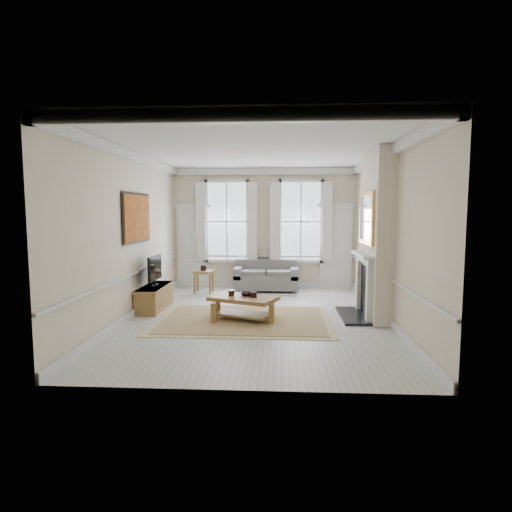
# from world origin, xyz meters

# --- Properties ---
(floor) EXTENTS (7.20, 7.20, 0.00)m
(floor) POSITION_xyz_m (0.00, 0.00, 0.00)
(floor) COLOR #B7B5AD
(floor) RESTS_ON ground
(ceiling) EXTENTS (7.20, 7.20, 0.00)m
(ceiling) POSITION_xyz_m (0.00, 0.00, 3.40)
(ceiling) COLOR white
(ceiling) RESTS_ON back_wall
(back_wall) EXTENTS (5.20, 0.00, 5.20)m
(back_wall) POSITION_xyz_m (0.00, 3.60, 1.70)
(back_wall) COLOR beige
(back_wall) RESTS_ON floor
(left_wall) EXTENTS (0.00, 7.20, 7.20)m
(left_wall) POSITION_xyz_m (-2.60, 0.00, 1.70)
(left_wall) COLOR beige
(left_wall) RESTS_ON floor
(right_wall) EXTENTS (0.00, 7.20, 7.20)m
(right_wall) POSITION_xyz_m (2.60, 0.00, 1.70)
(right_wall) COLOR beige
(right_wall) RESTS_ON floor
(window_left) EXTENTS (1.26, 0.20, 2.20)m
(window_left) POSITION_xyz_m (-1.05, 3.55, 1.90)
(window_left) COLOR #B2BCC6
(window_left) RESTS_ON back_wall
(window_right) EXTENTS (1.26, 0.20, 2.20)m
(window_right) POSITION_xyz_m (1.05, 3.55, 1.90)
(window_right) COLOR #B2BCC6
(window_right) RESTS_ON back_wall
(door_left) EXTENTS (0.90, 0.08, 2.30)m
(door_left) POSITION_xyz_m (-2.05, 3.56, 1.15)
(door_left) COLOR silver
(door_left) RESTS_ON floor
(door_right) EXTENTS (0.90, 0.08, 2.30)m
(door_right) POSITION_xyz_m (2.05, 3.56, 1.15)
(door_right) COLOR silver
(door_right) RESTS_ON floor
(painting) EXTENTS (0.05, 1.66, 1.06)m
(painting) POSITION_xyz_m (-2.56, 0.30, 2.05)
(painting) COLOR #C66F21
(painting) RESTS_ON left_wall
(chimney_breast) EXTENTS (0.35, 1.70, 3.38)m
(chimney_breast) POSITION_xyz_m (2.43, 0.20, 1.70)
(chimney_breast) COLOR beige
(chimney_breast) RESTS_ON floor
(hearth) EXTENTS (0.55, 1.50, 0.05)m
(hearth) POSITION_xyz_m (2.00, 0.20, 0.03)
(hearth) COLOR black
(hearth) RESTS_ON floor
(fireplace) EXTENTS (0.21, 1.45, 1.33)m
(fireplace) POSITION_xyz_m (2.20, 0.20, 0.73)
(fireplace) COLOR silver
(fireplace) RESTS_ON floor
(mirror) EXTENTS (0.06, 1.26, 1.06)m
(mirror) POSITION_xyz_m (2.21, 0.20, 2.05)
(mirror) COLOR gold
(mirror) RESTS_ON chimney_breast
(sofa) EXTENTS (1.74, 0.85, 0.84)m
(sofa) POSITION_xyz_m (0.09, 3.11, 0.35)
(sofa) COLOR #5D5D5A
(sofa) RESTS_ON floor
(side_table) EXTENTS (0.60, 0.60, 0.60)m
(side_table) POSITION_xyz_m (-1.58, 2.65, 0.49)
(side_table) COLOR brown
(side_table) RESTS_ON floor
(rug) EXTENTS (3.50, 2.60, 0.02)m
(rug) POSITION_xyz_m (-0.26, -0.21, 0.01)
(rug) COLOR tan
(rug) RESTS_ON floor
(coffee_table) EXTENTS (1.48, 1.19, 0.48)m
(coffee_table) POSITION_xyz_m (-0.26, -0.21, 0.40)
(coffee_table) COLOR brown
(coffee_table) RESTS_ON rug
(ceramic_pot_a) EXTENTS (0.12, 0.12, 0.12)m
(ceramic_pot_a) POSITION_xyz_m (-0.51, -0.16, 0.54)
(ceramic_pot_a) COLOR black
(ceramic_pot_a) RESTS_ON coffee_table
(ceramic_pot_b) EXTENTS (0.15, 0.15, 0.10)m
(ceramic_pot_b) POSITION_xyz_m (-0.06, -0.26, 0.54)
(ceramic_pot_b) COLOR black
(ceramic_pot_b) RESTS_ON coffee_table
(bowl) EXTENTS (0.30, 0.30, 0.07)m
(bowl) POSITION_xyz_m (-0.21, -0.11, 0.52)
(bowl) COLOR black
(bowl) RESTS_ON coffee_table
(tv_stand) EXTENTS (0.47, 1.47, 0.52)m
(tv_stand) POSITION_xyz_m (-2.34, 0.68, 0.26)
(tv_stand) COLOR brown
(tv_stand) RESTS_ON floor
(tv) EXTENTS (0.08, 0.90, 0.68)m
(tv) POSITION_xyz_m (-2.32, 0.68, 0.92)
(tv) COLOR black
(tv) RESTS_ON tv_stand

